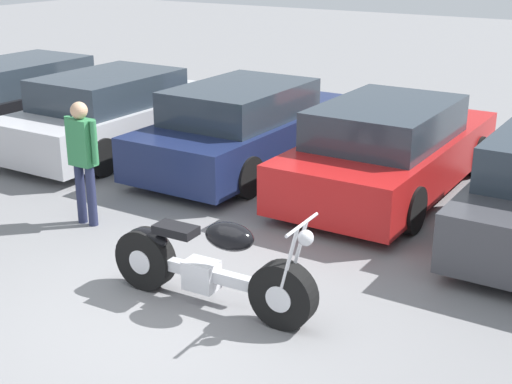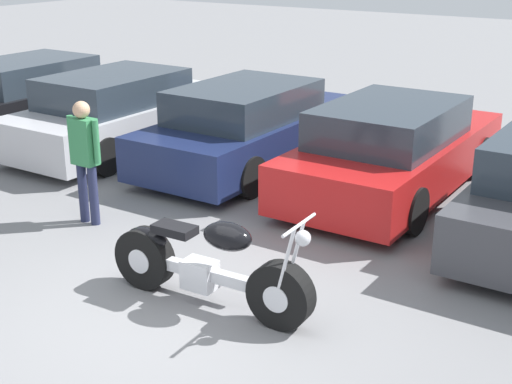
% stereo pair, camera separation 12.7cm
% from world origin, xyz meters
% --- Properties ---
extents(ground_plane, '(60.00, 60.00, 0.00)m').
position_xyz_m(ground_plane, '(0.00, 0.00, 0.00)').
color(ground_plane, slate).
extents(motorcycle, '(2.30, 0.62, 1.10)m').
position_xyz_m(motorcycle, '(0.22, 0.47, 0.43)').
color(motorcycle, black).
rests_on(motorcycle, ground_plane).
extents(parked_car_black, '(1.89, 4.54, 1.35)m').
position_xyz_m(parked_car_black, '(-6.94, 4.52, 0.64)').
color(parked_car_black, black).
rests_on(parked_car_black, ground_plane).
extents(parked_car_silver, '(1.89, 4.54, 1.35)m').
position_xyz_m(parked_car_silver, '(-4.48, 4.32, 0.64)').
color(parked_car_silver, '#BCBCC1').
rests_on(parked_car_silver, ground_plane).
extents(parked_car_navy, '(1.89, 4.54, 1.35)m').
position_xyz_m(parked_car_navy, '(-2.03, 4.70, 0.64)').
color(parked_car_navy, '#19234C').
rests_on(parked_car_navy, ground_plane).
extents(parked_car_red, '(1.89, 4.54, 1.35)m').
position_xyz_m(parked_car_red, '(0.42, 4.70, 0.64)').
color(parked_car_red, red).
rests_on(parked_car_red, ground_plane).
extents(person_standing, '(0.52, 0.22, 1.62)m').
position_xyz_m(person_standing, '(-2.40, 1.42, 0.96)').
color(person_standing, '#232847').
rests_on(person_standing, ground_plane).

